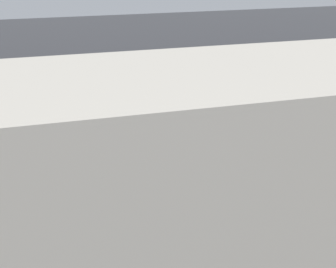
{
  "coord_description": "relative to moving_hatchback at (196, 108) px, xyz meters",
  "views": [
    {
      "loc": [
        6.06,
        14.02,
        6.28
      ],
      "look_at": [
        2.4,
        1.46,
        0.9
      ],
      "focal_mm": 50.0,
      "sensor_mm": 36.0,
      "label": 1
    }
  ],
  "objects": [
    {
      "name": "metal_railing",
      "position": [
        -1.36,
        5.53,
        -0.3
      ],
      "size": [
        10.32,
        0.04,
        1.05
      ],
      "color": "#B7BABF",
      "rests_on": "ground"
    },
    {
      "name": "ground_plane",
      "position": [
        -0.92,
        0.24,
        -1.03
      ],
      "size": [
        60.0,
        60.0,
        0.0
      ],
      "primitive_type": "plane",
      "color": "black"
    },
    {
      "name": "sign_post",
      "position": [
        4.07,
        4.24,
        0.55
      ],
      "size": [
        0.07,
        0.44,
        2.4
      ],
      "color": "#4C4C51",
      "rests_on": "ground"
    },
    {
      "name": "pedestrian",
      "position": [
        4.04,
        3.07,
        -0.34
      ],
      "size": [
        0.31,
        0.56,
        1.22
      ],
      "color": "#1E8C4C",
      "rests_on": "ground"
    },
    {
      "name": "fire_hydrant",
      "position": [
        3.18,
        3.26,
        -0.63
      ],
      "size": [
        0.42,
        0.31,
        0.8
      ],
      "color": "gold",
      "rests_on": "ground"
    },
    {
      "name": "puddle_patch",
      "position": [
        0.15,
        -0.38,
        -1.02
      ],
      "size": [
        2.46,
        2.46,
        0.01
      ],
      "primitive_type": "cylinder",
      "color": "black",
      "rests_on": "ground"
    },
    {
      "name": "moving_hatchback",
      "position": [
        0.0,
        0.0,
        0.0
      ],
      "size": [
        4.25,
        3.05,
        2.06
      ],
      "color": "yellow",
      "rests_on": "ground"
    },
    {
      "name": "kerb_strip",
      "position": [
        -0.92,
        4.44,
        -1.01
      ],
      "size": [
        24.0,
        3.2,
        0.04
      ],
      "primitive_type": "cube",
      "color": "gray",
      "rests_on": "ground"
    }
  ]
}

